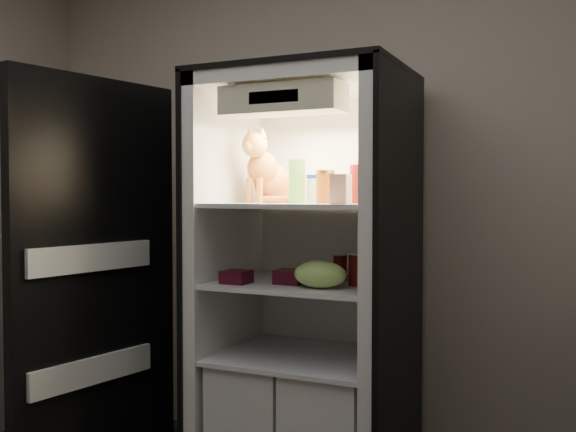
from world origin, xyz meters
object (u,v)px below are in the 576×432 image
salsa_jar (325,187)px  soda_can_a (340,267)px  cream_carton (341,189)px  berry_box_right (291,277)px  refrigerator (308,312)px  tabby_cat (268,174)px  berry_box_left (236,277)px  soda_can_c (357,270)px  pepper_jar (362,182)px  soda_can_b (364,270)px  condiment_jar (317,271)px  mayo_tub (316,189)px  grape_bag (320,274)px  parmesan_shaker (297,181)px

salsa_jar → soda_can_a: 0.38m
cream_carton → berry_box_right: 0.47m
refrigerator → tabby_cat: bearing=170.7°
soda_can_a → berry_box_left: bearing=-144.0°
soda_can_c → berry_box_right: bearing=-167.4°
pepper_jar → soda_can_b: 0.39m
tabby_cat → cream_carton: tabby_cat is taller
tabby_cat → condiment_jar: tabby_cat is taller
refrigerator → pepper_jar: 0.64m
refrigerator → condiment_jar: refrigerator is taller
pepper_jar → soda_can_b: pepper_jar is taller
pepper_jar → soda_can_c: pepper_jar is taller
mayo_tub → grape_bag: 0.46m
grape_bag → berry_box_right: bearing=158.3°
cream_carton → berry_box_right: size_ratio=1.00×
soda_can_b → salsa_jar: bearing=172.0°
berry_box_right → soda_can_c: bearing=12.6°
pepper_jar → berry_box_left: (-0.48, -0.27, -0.41)m
parmesan_shaker → mayo_tub: bearing=56.2°
grape_bag → cream_carton: bearing=-14.3°
salsa_jar → soda_can_a: salsa_jar is taller
soda_can_a → berry_box_left: size_ratio=1.04×
condiment_jar → berry_box_left: 0.36m
soda_can_b → grape_bag: soda_can_b is taller
refrigerator → mayo_tub: (0.02, 0.04, 0.56)m
cream_carton → salsa_jar: bearing=127.3°
refrigerator → pepper_jar: (0.25, 0.02, 0.59)m
condiment_jar → berry_box_left: (-0.29, -0.21, -0.02)m
pepper_jar → cream_carton: (-0.00, -0.27, -0.03)m
cream_carton → parmesan_shaker: bearing=145.1°
mayo_tub → berry_box_right: mayo_tub is taller
grape_bag → soda_can_c: bearing=47.8°
tabby_cat → parmesan_shaker: 0.21m
mayo_tub → soda_can_c: bearing=-28.0°
salsa_jar → condiment_jar: salsa_jar is taller
soda_can_a → soda_can_c: (0.12, -0.12, 0.01)m
cream_carton → berry_box_right: bearing=161.0°
soda_can_a → grape_bag: (0.00, -0.25, -0.00)m
mayo_tub → pepper_jar: size_ratio=0.70×
salsa_jar → cream_carton: (0.14, -0.18, -0.01)m
salsa_jar → soda_can_a: size_ratio=1.23×
parmesan_shaker → berry_box_left: bearing=-135.9°
grape_bag → pepper_jar: bearing=67.5°
parmesan_shaker → grape_bag: (0.18, -0.17, -0.39)m
parmesan_shaker → soda_can_b: parmesan_shaker is taller
berry_box_right → berry_box_left: bearing=-157.4°
parmesan_shaker → soda_can_c: parmesan_shaker is taller
soda_can_b → tabby_cat: bearing=166.5°
mayo_tub → cream_carton: (0.22, -0.28, -0.00)m
refrigerator → parmesan_shaker: size_ratio=9.58×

